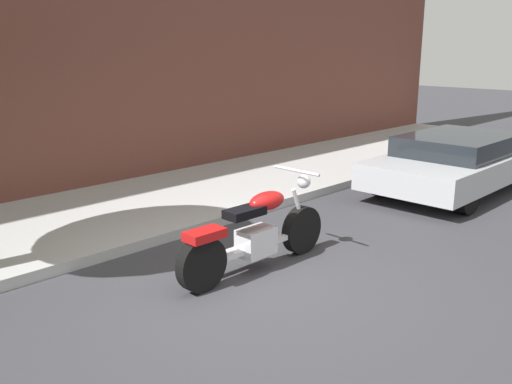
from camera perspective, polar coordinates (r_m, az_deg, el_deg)
ground_plane at (r=6.24m, az=-0.72°, el=-9.43°), size 60.00×60.00×0.00m
sidewalk at (r=8.68m, az=-15.99°, el=-2.46°), size 24.49×3.03×0.14m
motorcycle at (r=6.45m, az=-0.05°, el=-4.36°), size 2.24×0.70×1.11m
parked_car_silver at (r=10.67m, az=20.09°, el=3.05°), size 4.20×1.80×1.03m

